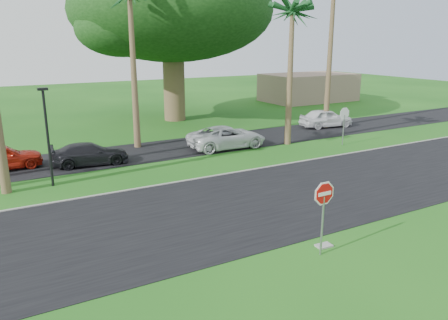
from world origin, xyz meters
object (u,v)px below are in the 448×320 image
stop_sign_near (324,203)px  car_dark (90,154)px  stop_sign_far (344,118)px  car_pickup (326,118)px  car_red (1,158)px  car_minivan (227,137)px

stop_sign_near → car_dark: stop_sign_near is taller
stop_sign_far → car_pickup: (3.15, 5.15, -1.06)m
car_red → car_pickup: car_pickup is taller
car_pickup → car_minivan: bearing=111.1°
car_red → car_pickup: 23.11m
car_dark → car_minivan: car_minivan is taller
stop_sign_far → car_minivan: stop_sign_far is taller
car_dark → car_pickup: bearing=-78.6°
stop_sign_far → car_dark: (-15.63, 3.29, -1.17)m
car_dark → car_red: bearing=80.0°
car_dark → car_pickup: (18.78, 1.86, 0.11)m
car_red → car_dark: (4.33, -1.23, -0.09)m
car_red → car_dark: size_ratio=0.97×
car_dark → stop_sign_near: bearing=-158.1°
car_minivan → car_red: bearing=84.6°
stop_sign_near → car_pickup: 21.83m
stop_sign_near → car_minivan: (4.42, 13.96, -1.07)m
stop_sign_near → car_minivan: 14.68m
stop_sign_near → car_minivan: stop_sign_near is taller
stop_sign_far → car_minivan: bearing=-22.7°
stop_sign_far → car_pickup: 6.13m
stop_sign_near → car_red: stop_sign_near is taller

